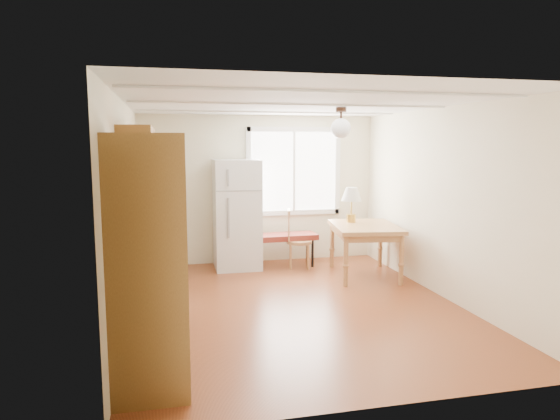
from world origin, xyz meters
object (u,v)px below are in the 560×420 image
object	(u,v)px
refrigerator	(237,214)
dining_table	(365,232)
chair	(294,235)
bench	(281,238)

from	to	relation	value
refrigerator	dining_table	world-z (taller)	refrigerator
refrigerator	chair	bearing A→B (deg)	-11.81
refrigerator	bench	bearing A→B (deg)	-5.86
refrigerator	dining_table	distance (m)	2.07
bench	chair	world-z (taller)	chair
bench	dining_table	distance (m)	1.42
refrigerator	dining_table	xyz separation A→B (m)	(1.84, -0.93, -0.20)
dining_table	bench	bearing A→B (deg)	151.48
refrigerator	chair	world-z (taller)	refrigerator
bench	dining_table	world-z (taller)	dining_table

